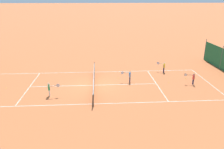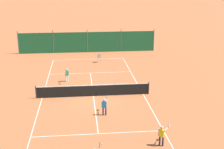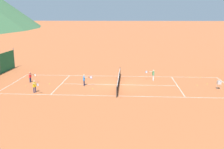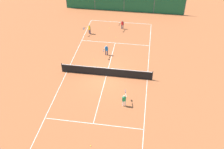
{
  "view_description": "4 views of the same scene",
  "coord_description": "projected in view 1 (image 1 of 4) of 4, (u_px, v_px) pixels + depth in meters",
  "views": [
    {
      "loc": [
        20.5,
        0.49,
        8.47
      ],
      "look_at": [
        -0.69,
        1.86,
        0.86
      ],
      "focal_mm": 35.0,
      "sensor_mm": 36.0,
      "label": 1
    },
    {
      "loc": [
        0.96,
        23.63,
        9.26
      ],
      "look_at": [
        -1.68,
        -1.48,
        1.32
      ],
      "focal_mm": 50.0,
      "sensor_mm": 36.0,
      "label": 2
    },
    {
      "loc": [
        -27.82,
        -1.05,
        7.54
      ],
      "look_at": [
        -1.08,
        0.66,
        1.39
      ],
      "focal_mm": 42.0,
      "sensor_mm": 36.0,
      "label": 3
    },
    {
      "loc": [
        3.65,
        -20.34,
        16.21
      ],
      "look_at": [
        0.68,
        -0.63,
        0.71
      ],
      "focal_mm": 42.0,
      "sensor_mm": 36.0,
      "label": 4
    }
  ],
  "objects": [
    {
      "name": "ground_plane",
      "position": [
        94.0,
        85.0,
        22.09
      ],
      "size": [
        600.0,
        600.0,
        0.0
      ],
      "primitive_type": "plane",
      "color": "#B25B33"
    },
    {
      "name": "court_line_markings",
      "position": [
        94.0,
        85.0,
        22.09
      ],
      "size": [
        8.25,
        23.85,
        0.01
      ],
      "color": "white",
      "rests_on": "ground"
    },
    {
      "name": "tennis_net",
      "position": [
        94.0,
        81.0,
        21.92
      ],
      "size": [
        9.18,
        0.08,
        1.06
      ],
      "color": "#2D2D2D",
      "rests_on": "ground"
    },
    {
      "name": "player_near_service",
      "position": [
        193.0,
        78.0,
        22.09
      ],
      "size": [
        0.56,
        0.96,
        1.19
      ],
      "color": "#23284C",
      "rests_on": "ground"
    },
    {
      "name": "player_far_service",
      "position": [
        129.0,
        76.0,
        22.64
      ],
      "size": [
        0.43,
        1.02,
        1.24
      ],
      "color": "#23284C",
      "rests_on": "ground"
    },
    {
      "name": "player_near_baseline",
      "position": [
        49.0,
        88.0,
        19.5
      ],
      "size": [
        0.42,
        1.07,
        1.25
      ],
      "color": "white",
      "rests_on": "ground"
    },
    {
      "name": "player_far_baseline",
      "position": [
        164.0,
        66.0,
        25.66
      ],
      "size": [
        0.85,
        0.83,
        1.23
      ],
      "color": "#23284C",
      "rests_on": "ground"
    },
    {
      "name": "tennis_ball_alley_left",
      "position": [
        118.0,
        78.0,
        23.98
      ],
      "size": [
        0.07,
        0.07,
        0.07
      ],
      "primitive_type": "sphere",
      "color": "#CCE033",
      "rests_on": "ground"
    },
    {
      "name": "tennis_ball_near_corner",
      "position": [
        6.0,
        88.0,
        21.31
      ],
      "size": [
        0.07,
        0.07,
        0.07
      ],
      "primitive_type": "sphere",
      "color": "#CCE033",
      "rests_on": "ground"
    },
    {
      "name": "tennis_ball_mid_court",
      "position": [
        168.0,
        83.0,
        22.66
      ],
      "size": [
        0.07,
        0.07,
        0.07
      ],
      "primitive_type": "sphere",
      "color": "#CCE033",
      "rests_on": "ground"
    },
    {
      "name": "tennis_ball_by_net_right",
      "position": [
        186.0,
        78.0,
        23.84
      ],
      "size": [
        0.07,
        0.07,
        0.07
      ],
      "primitive_type": "sphere",
      "color": "#CCE033",
      "rests_on": "ground"
    }
  ]
}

